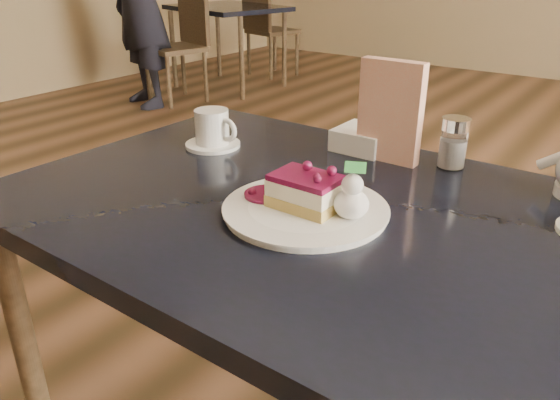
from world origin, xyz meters
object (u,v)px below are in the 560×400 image
Objects in this scene: coffee_set at (213,131)px; main_table at (319,242)px; dessert_plate at (305,210)px; bg_table_far_left at (230,80)px; cheesecake_slice at (306,192)px.

main_table is at bearing -18.51° from coffee_set.
main_table is at bearing 89.44° from dessert_plate.
dessert_plate is at bearing -33.85° from bg_table_far_left.
cheesecake_slice is (-0.00, 0.00, 0.03)m from dessert_plate.
cheesecake_slice is at bearing -33.85° from bg_table_far_left.
bg_table_far_left is at bearing 130.53° from coffee_set.
dessert_plate is at bearing -26.00° from cheesecake_slice.
main_table is 3.97m from bg_table_far_left.
bg_table_far_left is at bearing 133.37° from cheesecake_slice.
coffee_set is at bearing 162.05° from main_table.
dessert_plate is at bearing -90.00° from main_table.
coffee_set is at bearing -36.13° from bg_table_far_left.
main_table is 8.65× the size of coffee_set.
main_table is at bearing 90.00° from cheesecake_slice.
coffee_set is at bearing 154.96° from dessert_plate.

